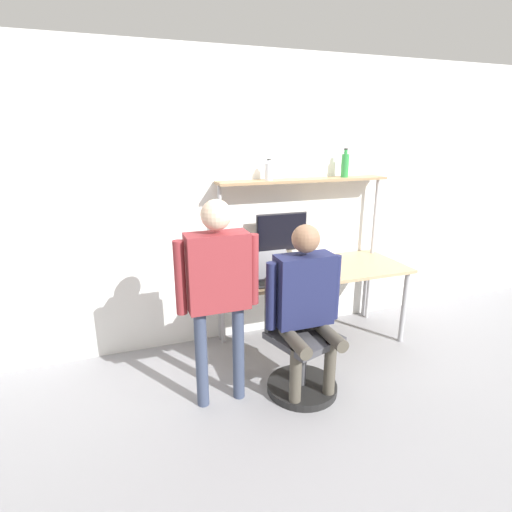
# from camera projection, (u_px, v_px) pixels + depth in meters

# --- Properties ---
(ground_plane) EXTENTS (12.00, 12.00, 0.00)m
(ground_plane) POSITION_uv_depth(u_px,v_px,m) (330.00, 360.00, 3.64)
(ground_plane) COLOR gray
(wall_back) EXTENTS (8.00, 0.06, 2.70)m
(wall_back) POSITION_uv_depth(u_px,v_px,m) (297.00, 200.00, 3.98)
(wall_back) COLOR white
(wall_back) RESTS_ON ground_plane
(desk) EXTENTS (1.79, 0.76, 0.76)m
(desk) POSITION_uv_depth(u_px,v_px,m) (313.00, 276.00, 3.80)
(desk) COLOR tan
(desk) RESTS_ON ground_plane
(shelf_unit) EXTENTS (1.70, 0.23, 1.57)m
(shelf_unit) POSITION_uv_depth(u_px,v_px,m) (304.00, 204.00, 3.84)
(shelf_unit) COLOR #997A56
(shelf_unit) RESTS_ON ground_plane
(monitor) EXTENTS (0.52, 0.21, 0.50)m
(monitor) POSITION_uv_depth(u_px,v_px,m) (282.00, 236.00, 3.84)
(monitor) COLOR #333338
(monitor) RESTS_ON desk
(laptop) EXTENTS (0.35, 0.26, 0.24)m
(laptop) POSITION_uv_depth(u_px,v_px,m) (271.00, 273.00, 3.46)
(laptop) COLOR #333338
(laptop) RESTS_ON desk
(cell_phone) EXTENTS (0.07, 0.15, 0.01)m
(cell_phone) POSITION_uv_depth(u_px,v_px,m) (299.00, 276.00, 3.57)
(cell_phone) COLOR black
(cell_phone) RESTS_ON desk
(office_chair) EXTENTS (0.58, 0.58, 0.95)m
(office_chair) POSITION_uv_depth(u_px,v_px,m) (299.00, 356.00, 3.17)
(office_chair) COLOR black
(office_chair) RESTS_ON ground_plane
(person_seated) EXTENTS (0.61, 0.46, 1.36)m
(person_seated) POSITION_uv_depth(u_px,v_px,m) (306.00, 297.00, 2.98)
(person_seated) COLOR #4C473D
(person_seated) RESTS_ON ground_plane
(person_standing) EXTENTS (0.60, 0.21, 1.57)m
(person_standing) POSITION_uv_depth(u_px,v_px,m) (218.00, 280.00, 2.81)
(person_standing) COLOR #38425B
(person_standing) RESTS_ON ground_plane
(bottle_green) EXTENTS (0.07, 0.07, 0.27)m
(bottle_green) POSITION_uv_depth(u_px,v_px,m) (345.00, 165.00, 3.88)
(bottle_green) COLOR #2D8C3F
(bottle_green) RESTS_ON shelf_unit
(bottle_clear) EXTENTS (0.07, 0.07, 0.19)m
(bottle_clear) POSITION_uv_depth(u_px,v_px,m) (269.00, 171.00, 3.63)
(bottle_clear) COLOR silver
(bottle_clear) RESTS_ON shelf_unit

